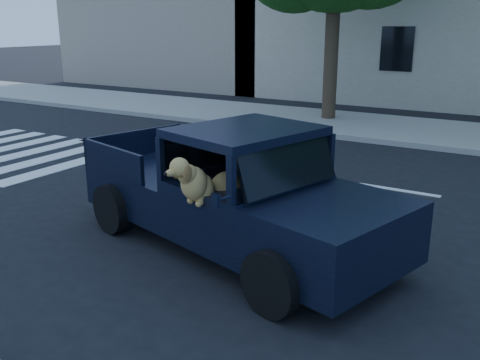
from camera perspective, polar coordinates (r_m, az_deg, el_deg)
The scene contains 5 objects.
ground at distance 7.83m, azimuth 9.87°, elevation -7.56°, with size 120.00×120.00×0.00m, color black.
far_sidewalk at distance 16.40m, azimuth 21.91°, elevation 4.48°, with size 60.00×4.00×0.15m, color gray.
crosswalk at distance 14.68m, azimuth -23.31°, elevation 2.76°, with size 5.50×4.00×0.01m, color silver, non-canonical shape.
building_left at distance 29.08m, azimuth -6.12°, elevation 18.10°, with size 12.00×6.00×8.00m, color tan.
pickup_truck at distance 7.73m, azimuth -1.22°, elevation -2.77°, with size 5.37×3.25×1.80m.
Camera 1 is at (2.51, -6.71, 3.16)m, focal length 40.00 mm.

